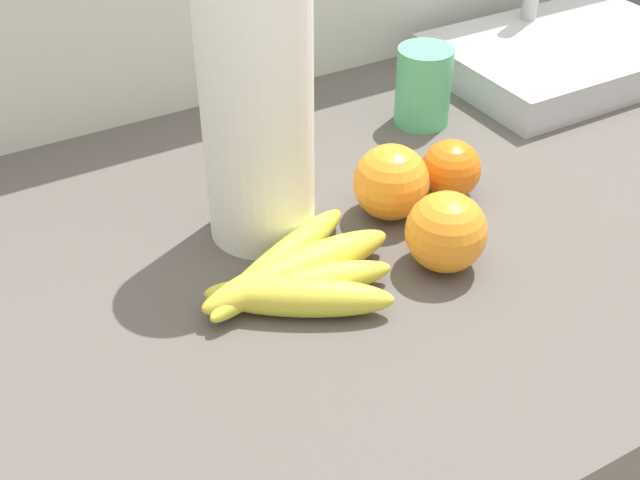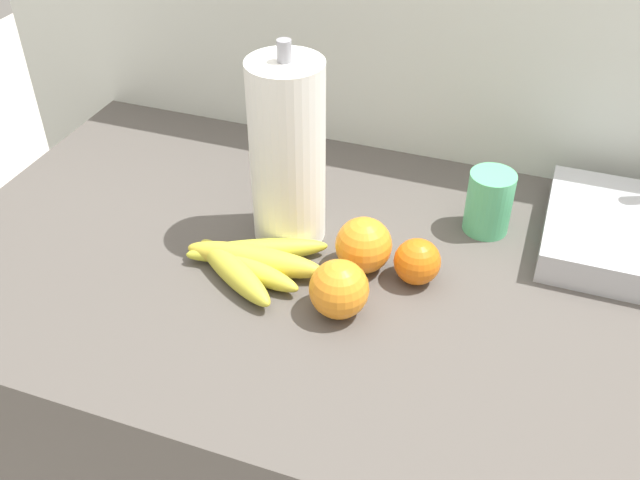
# 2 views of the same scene
# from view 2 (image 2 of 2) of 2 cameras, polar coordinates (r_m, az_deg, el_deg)

# --- Properties ---
(counter) EXTENTS (1.46, 0.71, 0.86)m
(counter) POSITION_cam_2_polar(r_m,az_deg,el_deg) (1.36, 6.21, -17.33)
(counter) COLOR #514C47
(counter) RESTS_ON ground
(wall_back) EXTENTS (1.86, 0.06, 1.30)m
(wall_back) POSITION_cam_2_polar(r_m,az_deg,el_deg) (1.46, 10.61, -0.35)
(wall_back) COLOR silver
(wall_back) RESTS_ON ground
(banana_bunch) EXTENTS (0.21, 0.18, 0.04)m
(banana_bunch) POSITION_cam_2_polar(r_m,az_deg,el_deg) (1.05, -5.71, -1.73)
(banana_bunch) COLOR gold
(banana_bunch) RESTS_ON counter
(orange_right) EXTENTS (0.08, 0.08, 0.08)m
(orange_right) POSITION_cam_2_polar(r_m,az_deg,el_deg) (1.04, 3.49, -0.41)
(orange_right) COLOR orange
(orange_right) RESTS_ON counter
(orange_back_left) EXTENTS (0.08, 0.08, 0.08)m
(orange_back_left) POSITION_cam_2_polar(r_m,az_deg,el_deg) (0.96, 1.52, -3.92)
(orange_back_left) COLOR orange
(orange_back_left) RESTS_ON counter
(orange_center) EXTENTS (0.07, 0.07, 0.07)m
(orange_center) POSITION_cam_2_polar(r_m,az_deg,el_deg) (1.03, 7.73, -1.71)
(orange_center) COLOR orange
(orange_center) RESTS_ON counter
(paper_towel_roll) EXTENTS (0.11, 0.11, 0.31)m
(paper_towel_roll) POSITION_cam_2_polar(r_m,az_deg,el_deg) (1.05, -2.60, 6.87)
(paper_towel_roll) COLOR white
(paper_towel_roll) RESTS_ON counter
(mug) EXTENTS (0.07, 0.07, 0.10)m
(mug) POSITION_cam_2_polar(r_m,az_deg,el_deg) (1.14, 13.28, 2.93)
(mug) COLOR #56BF80
(mug) RESTS_ON counter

